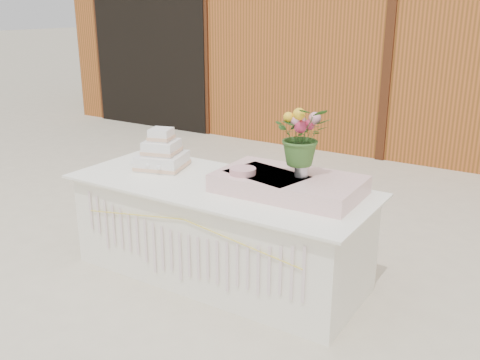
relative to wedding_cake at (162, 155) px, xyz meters
name	(u,v)px	position (x,y,z in m)	size (l,w,h in m)	color
ground	(220,274)	(0.65, -0.10, -0.89)	(80.00, 80.00, 0.00)	beige
barn	(427,31)	(0.64, 5.90, 0.79)	(12.60, 4.60, 3.30)	#B05525
cake_table	(219,230)	(0.65, -0.10, -0.50)	(2.40, 1.00, 0.77)	white
wedding_cake	(162,155)	(0.00, 0.00, 0.00)	(0.47, 0.47, 0.34)	white
pink_cake_stand	(243,178)	(0.89, -0.14, -0.02)	(0.25, 0.25, 0.18)	white
satin_runner	(289,184)	(1.18, 0.01, -0.05)	(1.05, 0.61, 0.13)	#FFCFCD
flower_vase	(302,167)	(1.27, 0.05, 0.08)	(0.10, 0.10, 0.14)	silver
bouquet	(303,129)	(1.27, 0.05, 0.37)	(0.39, 0.34, 0.43)	#386428
loose_flowers	(139,161)	(-0.30, 0.03, -0.11)	(0.12, 0.29, 0.02)	pink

